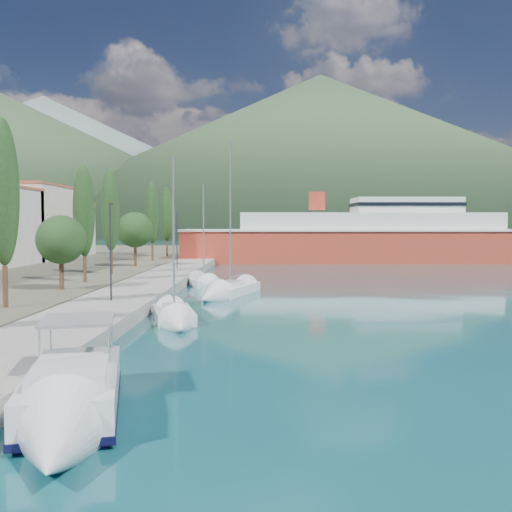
{
  "coord_description": "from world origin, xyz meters",
  "views": [
    {
      "loc": [
        0.66,
        -22.33,
        5.5
      ],
      "look_at": [
        0.0,
        14.0,
        3.5
      ],
      "focal_mm": 40.0,
      "sensor_mm": 36.0,
      "label": 1
    }
  ],
  "objects": [
    {
      "name": "lamp_posts",
      "position": [
        -9.0,
        14.38,
        4.08
      ],
      "size": [
        0.15,
        48.14,
        6.06
      ],
      "color": "#2D2D33",
      "rests_on": "quay"
    },
    {
      "name": "ground",
      "position": [
        0.0,
        120.0,
        0.0
      ],
      "size": [
        1400.0,
        1400.0,
        0.0
      ],
      "primitive_type": "plane",
      "color": "#134F57"
    },
    {
      "name": "sailboat_mid",
      "position": [
        -2.71,
        20.44,
        0.31
      ],
      "size": [
        5.12,
        9.35,
        13.04
      ],
      "color": "silver",
      "rests_on": "ground"
    },
    {
      "name": "quay",
      "position": [
        -9.0,
        26.0,
        0.4
      ],
      "size": [
        5.0,
        88.0,
        0.8
      ],
      "primitive_type": "cube",
      "color": "gray",
      "rests_on": "ground"
    },
    {
      "name": "hills_near",
      "position": [
        98.04,
        372.5,
        49.18
      ],
      "size": [
        1010.0,
        520.0,
        115.0
      ],
      "color": "#354E2F",
      "rests_on": "ground"
    },
    {
      "name": "motor_cruiser",
      "position": [
        -4.63,
        -7.47,
        0.53
      ],
      "size": [
        4.49,
        9.11,
        3.23
      ],
      "color": "black",
      "rests_on": "ground"
    },
    {
      "name": "ferry",
      "position": [
        15.87,
        62.33,
        3.31
      ],
      "size": [
        55.07,
        13.34,
        10.87
      ],
      "color": "#BB3724",
      "rests_on": "ground"
    },
    {
      "name": "sailboat_far",
      "position": [
        -4.46,
        27.05,
        0.29
      ],
      "size": [
        4.44,
        7.1,
        9.96
      ],
      "color": "silver",
      "rests_on": "ground"
    },
    {
      "name": "sailboat_near",
      "position": [
        -4.26,
        8.49,
        0.28
      ],
      "size": [
        3.77,
        7.38,
        10.18
      ],
      "color": "silver",
      "rests_on": "ground"
    },
    {
      "name": "tree_row",
      "position": [
        -14.51,
        32.29,
        5.99
      ],
      "size": [
        4.11,
        64.21,
        10.96
      ],
      "color": "#47301E",
      "rests_on": "land_strip"
    },
    {
      "name": "hills_far",
      "position": [
        138.59,
        618.73,
        77.39
      ],
      "size": [
        1480.0,
        900.0,
        180.0
      ],
      "color": "slate",
      "rests_on": "ground"
    }
  ]
}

